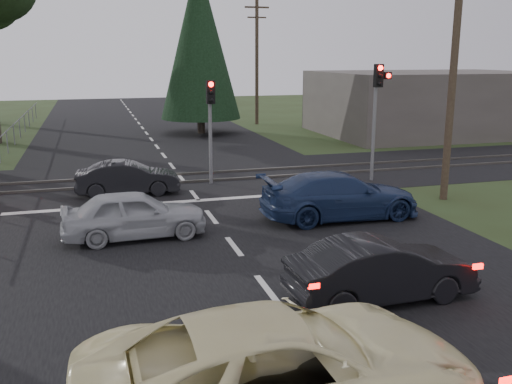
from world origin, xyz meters
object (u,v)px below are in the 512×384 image
object	(u,v)px
utility_pole_mid	(257,60)
cream_coupe	(282,368)
utility_pole_far	(196,58)
blue_sedan	(340,196)
traffic_signal_right	(378,100)
dark_car_far	(128,178)
dark_hatchback	(381,270)
traffic_signal_center	(211,114)
utility_pole_near	(454,64)
silver_car	(134,214)

from	to	relation	value
utility_pole_mid	cream_coupe	world-z (taller)	utility_pole_mid
utility_pole_far	cream_coupe	xyz separation A→B (m)	(-9.66, -59.45, -3.94)
cream_coupe	blue_sedan	bearing A→B (deg)	-29.80
utility_pole_far	blue_sedan	world-z (taller)	utility_pole_far
cream_coupe	traffic_signal_right	bearing A→B (deg)	-33.16
utility_pole_far	cream_coupe	world-z (taller)	utility_pole_far
utility_pole_mid	utility_pole_far	xyz separation A→B (m)	(0.00, 25.00, 0.00)
utility_pole_far	dark_car_far	xyz separation A→B (m)	(-10.82, -45.13, -4.11)
cream_coupe	dark_hatchback	bearing A→B (deg)	-46.28
traffic_signal_right	dark_car_far	world-z (taller)	traffic_signal_right
traffic_signal_right	traffic_signal_center	distance (m)	6.68
dark_car_far	utility_pole_near	bearing A→B (deg)	-105.83
utility_pole_near	traffic_signal_center	bearing A→B (deg)	148.05
traffic_signal_right	utility_pole_far	size ratio (longest dim) A/B	0.52
blue_sedan	utility_pole_mid	bearing A→B (deg)	-10.17
utility_pole_near	silver_car	size ratio (longest dim) A/B	2.25
utility_pole_mid	dark_car_far	bearing A→B (deg)	-118.26
utility_pole_far	blue_sedan	distance (m)	50.60
cream_coupe	dark_car_far	bearing A→B (deg)	3.47
dark_hatchback	silver_car	size ratio (longest dim) A/B	1.00
dark_hatchback	traffic_signal_center	bearing A→B (deg)	2.95
traffic_signal_center	utility_pole_mid	world-z (taller)	utility_pole_mid
utility_pole_near	dark_car_far	world-z (taller)	utility_pole_near
utility_pole_far	traffic_signal_right	bearing A→B (deg)	-91.20
utility_pole_near	utility_pole_mid	size ratio (longest dim) A/B	1.00
traffic_signal_right	traffic_signal_center	xyz separation A→B (m)	(-6.55, 1.20, -0.51)
traffic_signal_center	cream_coupe	bearing A→B (deg)	-98.13
silver_car	dark_car_far	xyz separation A→B (m)	(0.17, 5.33, -0.07)
traffic_signal_right	dark_hatchback	world-z (taller)	traffic_signal_right
silver_car	dark_car_far	world-z (taller)	silver_car
utility_pole_near	dark_hatchback	bearing A→B (deg)	-131.59
dark_hatchback	silver_car	world-z (taller)	silver_car
traffic_signal_right	silver_car	world-z (taller)	traffic_signal_right
traffic_signal_right	cream_coupe	size ratio (longest dim) A/B	0.83
dark_car_far	utility_pole_far	bearing A→B (deg)	-9.61
silver_car	traffic_signal_center	bearing A→B (deg)	-31.55
utility_pole_mid	cream_coupe	xyz separation A→B (m)	(-9.66, -34.45, -3.94)
utility_pole_near	silver_car	world-z (taller)	utility_pole_near
utility_pole_mid	dark_car_far	xyz separation A→B (m)	(-10.82, -20.13, -4.11)
utility_pole_mid	utility_pole_far	bearing A→B (deg)	90.00
utility_pole_mid	utility_pole_far	world-z (taller)	same
traffic_signal_right	blue_sedan	world-z (taller)	traffic_signal_right
silver_car	dark_car_far	distance (m)	5.34
traffic_signal_center	blue_sedan	bearing A→B (deg)	-64.05
dark_hatchback	utility_pole_far	bearing A→B (deg)	-8.93
cream_coupe	utility_pole_far	bearing A→B (deg)	-10.38
utility_pole_far	dark_hatchback	xyz separation A→B (m)	(-6.38, -56.19, -4.07)
utility_pole_near	cream_coupe	world-z (taller)	utility_pole_near
traffic_signal_right	utility_pole_mid	size ratio (longest dim) A/B	0.52
dark_hatchback	utility_pole_mid	bearing A→B (deg)	-14.01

